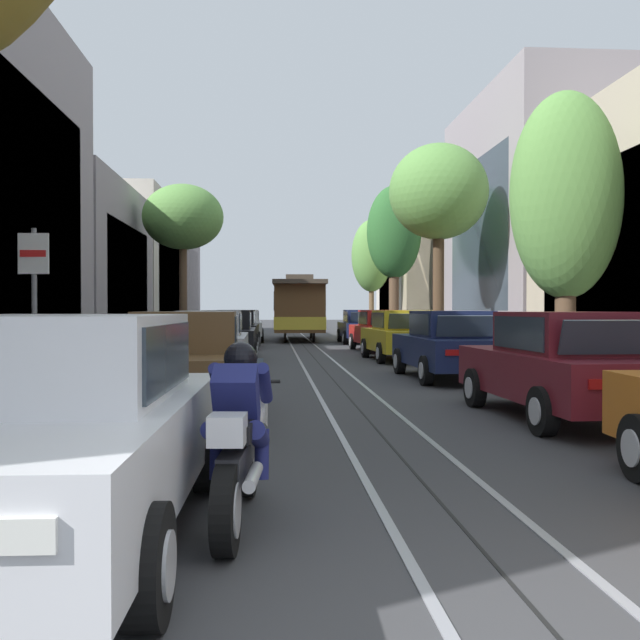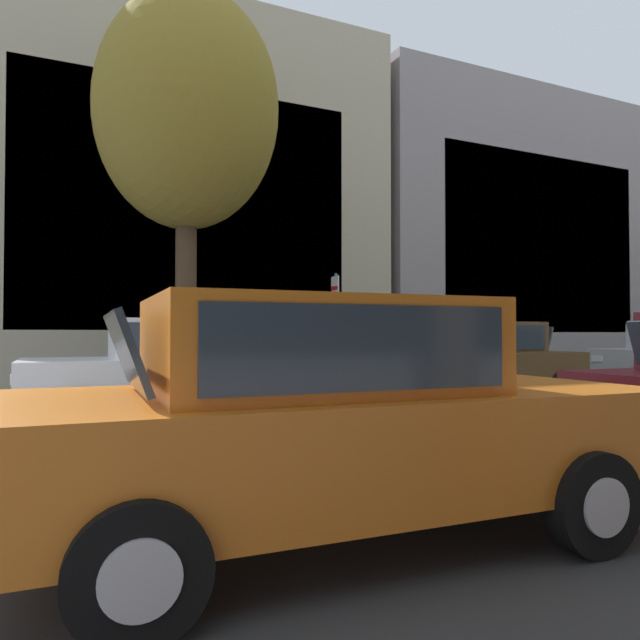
# 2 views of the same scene
# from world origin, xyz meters

# --- Properties ---
(ground_plane) EXTENTS (160.00, 160.00, 0.00)m
(ground_plane) POSITION_xyz_m (0.00, 22.06, 0.00)
(ground_plane) COLOR #38383A
(trolley_track_rails) EXTENTS (1.14, 63.15, 0.01)m
(trolley_track_rails) POSITION_xyz_m (0.00, 25.58, 0.00)
(trolley_track_rails) COLOR gray
(trolley_track_rails) RESTS_ON ground
(building_facade_left) EXTENTS (4.98, 54.85, 9.52)m
(building_facade_left) POSITION_xyz_m (-9.26, 23.61, 4.20)
(building_facade_left) COLOR #BCAD93
(building_facade_left) RESTS_ON ground
(building_facade_right) EXTENTS (5.68, 54.85, 10.38)m
(building_facade_right) POSITION_xyz_m (9.59, 24.91, 4.18)
(building_facade_right) COLOR gray
(building_facade_right) RESTS_ON ground
(parked_car_white_near_left) EXTENTS (2.06, 4.39, 1.58)m
(parked_car_white_near_left) POSITION_xyz_m (-2.89, 2.28, 0.80)
(parked_car_white_near_left) COLOR silver
(parked_car_white_near_left) RESTS_ON ground
(parked_car_brown_second_left) EXTENTS (2.12, 4.41, 1.58)m
(parked_car_brown_second_left) POSITION_xyz_m (-2.71, 8.17, 0.80)
(parked_car_brown_second_left) COLOR brown
(parked_car_brown_second_left) RESTS_ON ground
(parked_car_silver_mid_left) EXTENTS (2.04, 4.38, 1.58)m
(parked_car_silver_mid_left) POSITION_xyz_m (-2.93, 14.62, 0.80)
(parked_car_silver_mid_left) COLOR #B7B7BC
(parked_car_silver_mid_left) RESTS_ON ground
(parked_car_black_fourth_left) EXTENTS (2.03, 4.37, 1.58)m
(parked_car_black_fourth_left) POSITION_xyz_m (-2.85, 19.92, 0.80)
(parked_car_black_fourth_left) COLOR black
(parked_car_black_fourth_left) RESTS_ON ground
(parked_car_black_fifth_left) EXTENTS (2.02, 4.37, 1.58)m
(parked_car_black_fifth_left) POSITION_xyz_m (-2.88, 26.48, 0.80)
(parked_car_black_fifth_left) COLOR black
(parked_car_black_fifth_left) RESTS_ON ground
(parked_car_white_sixth_left) EXTENTS (2.07, 4.39, 1.58)m
(parked_car_white_sixth_left) POSITION_xyz_m (-2.80, 32.50, 0.80)
(parked_car_white_sixth_left) COLOR silver
(parked_car_white_sixth_left) RESTS_ON ground
(parked_car_maroon_second_right) EXTENTS (2.10, 4.40, 1.58)m
(parked_car_maroon_second_right) POSITION_xyz_m (2.87, 7.28, 0.80)
(parked_car_maroon_second_right) COLOR maroon
(parked_car_maroon_second_right) RESTS_ON ground
(parked_car_navy_mid_right) EXTENTS (2.08, 4.40, 1.58)m
(parked_car_navy_mid_right) POSITION_xyz_m (2.70, 13.17, 0.80)
(parked_car_navy_mid_right) COLOR #19234C
(parked_car_navy_mid_right) RESTS_ON ground
(parked_car_yellow_fourth_right) EXTENTS (2.11, 4.41, 1.58)m
(parked_car_yellow_fourth_right) POSITION_xyz_m (2.65, 19.04, 0.80)
(parked_car_yellow_fourth_right) COLOR gold
(parked_car_yellow_fourth_right) RESTS_ON ground
(parked_car_red_fifth_right) EXTENTS (2.15, 4.42, 1.58)m
(parked_car_red_fifth_right) POSITION_xyz_m (2.80, 23.87, 0.80)
(parked_car_red_fifth_right) COLOR red
(parked_car_red_fifth_right) RESTS_ON ground
(parked_car_navy_sixth_right) EXTENTS (2.02, 4.37, 1.58)m
(parked_car_navy_sixth_right) POSITION_xyz_m (2.83, 30.18, 0.80)
(parked_car_navy_sixth_right) COLOR #19234C
(parked_car_navy_sixth_right) RESTS_ON ground
(street_tree_kerb_left_second) EXTENTS (3.35, 3.03, 6.81)m
(street_tree_kerb_left_second) POSITION_xyz_m (-5.08, 26.69, 5.40)
(street_tree_kerb_left_second) COLOR brown
(street_tree_kerb_left_second) RESTS_ON ground
(street_tree_kerb_right_second) EXTENTS (2.52, 2.02, 6.53)m
(street_tree_kerb_right_second) POSITION_xyz_m (5.22, 12.65, 4.12)
(street_tree_kerb_right_second) COLOR brown
(street_tree_kerb_right_second) RESTS_ON ground
(street_tree_kerb_right_mid) EXTENTS (3.59, 3.39, 7.62)m
(street_tree_kerb_right_mid) POSITION_xyz_m (4.65, 22.33, 5.82)
(street_tree_kerb_right_mid) COLOR #4C3826
(street_tree_kerb_right_mid) RESTS_ON ground
(street_tree_kerb_right_fourth) EXTENTS (2.73, 2.19, 7.80)m
(street_tree_kerb_right_fourth) POSITION_xyz_m (4.72, 31.93, 5.36)
(street_tree_kerb_right_fourth) COLOR brown
(street_tree_kerb_right_fourth) RESTS_ON ground
(street_tree_kerb_right_far) EXTENTS (2.58, 2.43, 7.37)m
(street_tree_kerb_right_far) POSITION_xyz_m (5.02, 41.85, 5.01)
(street_tree_kerb_right_far) COLOR brown
(street_tree_kerb_right_far) RESTS_ON ground
(cable_car_trolley) EXTENTS (2.77, 9.17, 3.28)m
(cable_car_trolley) POSITION_xyz_m (0.00, 33.45, 1.66)
(cable_car_trolley) COLOR brown
(cable_car_trolley) RESTS_ON ground
(motorcycle_with_rider) EXTENTS (0.58, 1.99, 1.37)m
(motorcycle_with_rider) POSITION_xyz_m (-1.65, 2.60, 0.65)
(motorcycle_with_rider) COLOR black
(motorcycle_with_rider) RESTS_ON ground
(street_sign_post) EXTENTS (0.36, 0.07, 2.58)m
(street_sign_post) POSITION_xyz_m (-4.21, 5.79, 1.61)
(street_sign_post) COLOR slate
(street_sign_post) RESTS_ON ground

